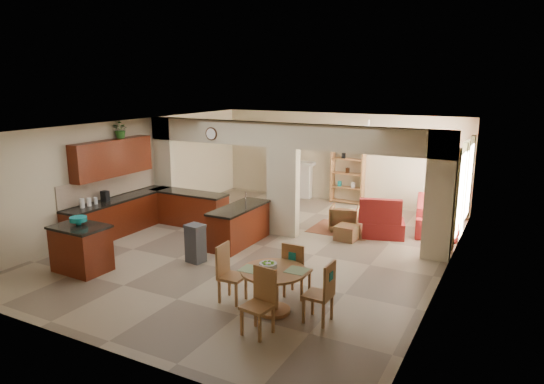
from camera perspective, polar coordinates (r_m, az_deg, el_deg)
The scene contains 39 objects.
floor at distance 11.43m, azimuth -0.99°, elevation -6.38°, with size 10.00×10.00×0.00m, color gray.
ceiling at distance 10.83m, azimuth -1.04°, elevation 7.74°, with size 10.00×10.00×0.00m, color white.
wall_back at distance 15.54m, azimuth 7.93°, elevation 4.03°, with size 8.00×8.00×0.00m, color #BFB08B.
wall_front at distance 7.25m, azimuth -20.58°, elevation -7.15°, with size 8.00×8.00×0.00m, color #BFB08B.
wall_left at distance 13.40m, azimuth -16.18°, elevation 2.20°, with size 10.00×10.00×0.00m, color #BFB08B.
wall_right at distance 9.82m, azimuth 19.91°, elevation -1.91°, with size 10.00×10.00×0.00m, color #BFB08B.
partition_left_pier at distance 13.93m, azimuth -12.45°, elevation 2.81°, with size 0.60×0.25×2.80m, color #BFB08B.
partition_center_pier at distance 11.98m, azimuth 1.30°, elevation 0.01°, with size 0.80×0.25×2.20m, color #BFB08B.
partition_right_pier at distance 10.82m, azimuth 19.12°, elevation -0.51°, with size 0.60×0.25×2.80m, color #BFB08B.
partition_header at distance 11.74m, azimuth 1.33°, elevation 6.68°, with size 8.00×0.25×0.60m, color #BFB08B.
kitchen_counter at distance 12.94m, azimuth -14.31°, elevation -2.32°, with size 2.52×3.29×1.48m.
upper_cabinets at distance 12.64m, azimuth -18.24°, elevation 3.83°, with size 0.35×2.40×0.90m, color #481508.
peninsula at distance 11.49m, azimuth -3.90°, elevation -3.91°, with size 0.70×1.85×0.91m.
wall_clock at distance 12.64m, azimuth -7.18°, elevation 6.80°, with size 0.34×0.34×0.03m, color #442816.
rug at distance 12.79m, azimuth 8.32°, elevation -4.36°, with size 1.60×1.30×0.01m, color brown.
fireplace at distance 16.13m, azimuth 2.29°, elevation 1.64°, with size 1.60×0.35×1.20m.
shelving_unit at distance 15.34m, azimuth 8.87°, elevation 1.99°, with size 1.00×0.32×1.80m, color olive.
window_a at distance 12.09m, azimuth 21.29°, elevation -0.28°, with size 0.02×0.90×1.90m, color white.
window_b at distance 13.75m, azimuth 22.15°, elevation 1.16°, with size 0.02×0.90×1.90m, color white.
glazed_door at distance 12.95m, azimuth 21.69°, elevation -0.16°, with size 0.02×0.70×2.10m, color white.
drape_a_left at distance 11.51m, azimuth 20.72°, elevation -0.87°, with size 0.10×0.28×2.30m, color #381D16.
drape_a_right at distance 12.68m, azimuth 21.44°, elevation 0.29°, with size 0.10×0.28×2.30m, color #381D16.
drape_b_left at distance 13.17m, azimuth 21.70°, elevation 0.71°, with size 0.10×0.28×2.30m, color #381D16.
drape_b_right at distance 14.34m, azimuth 22.25°, elevation 1.61°, with size 0.10×0.28×2.30m, color #381D16.
ceiling_fan at distance 13.04m, azimuth 11.29°, elevation 7.33°, with size 1.00×1.00×0.10m, color white.
kitchen_island at distance 10.59m, azimuth -21.53°, elevation -6.18°, with size 1.12×0.82×0.95m.
teal_bowl at distance 10.52m, azimuth -21.82°, elevation -3.16°, with size 0.34×0.34×0.16m, color #127E7E.
trash_can at distance 10.49m, azimuth -8.99°, elevation -6.15°, with size 0.36×0.30×0.76m, color #303032.
dining_table at distance 8.17m, azimuth 0.21°, elevation -10.77°, with size 1.10×1.10×0.75m.
fruit_bowl at distance 8.01m, azimuth -0.45°, elevation -8.74°, with size 0.29×0.29×0.16m, color #5EAF25.
sofa at distance 13.43m, azimuth 18.74°, elevation -2.47°, with size 0.99×2.53×0.74m, color maroon.
chaise at distance 12.42m, azimuth 12.92°, elevation -4.14°, with size 1.01×0.83×0.40m, color maroon.
armchair at distance 12.63m, azimuth 8.53°, elevation -3.06°, with size 0.71×0.73×0.66m, color maroon.
ottoman at distance 11.95m, azimuth 8.79°, elevation -4.75°, with size 0.49×0.49×0.36m, color maroon.
plant at distance 12.79m, azimuth -17.36°, elevation 7.03°, with size 0.40×0.35×0.44m, color #1C4B14.
chair_north at distance 8.68m, azimuth 2.74°, elevation -8.93°, with size 0.42×0.43×1.02m.
chair_east at distance 7.86m, azimuth 6.04°, elevation -11.43°, with size 0.44×0.43×1.02m.
chair_south at distance 7.55m, azimuth -1.32°, elevation -12.41°, with size 0.47×0.47×1.02m.
chair_west at distance 8.60m, azimuth -5.18°, elevation -9.19°, with size 0.44×0.43×1.02m.
Camera 1 is at (5.21, -9.44, 3.80)m, focal length 32.00 mm.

